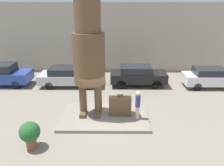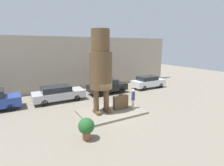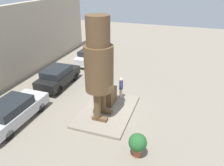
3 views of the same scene
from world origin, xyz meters
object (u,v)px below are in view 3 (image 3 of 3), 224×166
parked_car_white (90,56)px  planter_pot (138,143)px  giant_suitcase (111,96)px  tourist (121,87)px  statue_figure (99,62)px  parked_car_silver (12,111)px  parked_car_black (58,76)px

parked_car_white → planter_pot: (-11.11, -7.50, -0.03)m
giant_suitcase → tourist: tourist is taller
statue_figure → parked_car_silver: size_ratio=1.31×
giant_suitcase → parked_car_white: (7.07, 4.74, 0.07)m
giant_suitcase → parked_car_black: (1.49, 5.08, 0.12)m
parked_car_white → giant_suitcase: bearing=-146.1°
parked_car_black → planter_pot: parked_car_black is taller
tourist → parked_car_black: (0.55, 5.48, -0.20)m
giant_suitcase → parked_car_silver: parked_car_silver is taller
parked_car_silver → parked_car_white: bearing=-1.4°
parked_car_black → parked_car_white: size_ratio=1.01×
parked_car_silver → parked_car_white: parked_car_white is taller
giant_suitcase → parked_car_white: size_ratio=0.30×
statue_figure → giant_suitcase: statue_figure is taller
tourist → planter_pot: (-4.98, -2.36, -0.28)m
tourist → planter_pot: bearing=-154.7°
statue_figure → parked_car_white: statue_figure is taller
parked_car_silver → parked_car_black: bearing=0.7°
parked_car_white → statue_figure: bearing=-152.3°
tourist → parked_car_silver: bearing=130.9°
tourist → parked_car_silver: (-4.70, 5.41, -0.26)m
statue_figure → planter_pot: size_ratio=4.82×
statue_figure → planter_pot: (-2.40, -2.93, -3.01)m
statue_figure → giant_suitcase: (1.65, -0.17, -3.05)m
tourist → parked_car_silver: tourist is taller
planter_pot → parked_car_white: bearing=34.0°
tourist → parked_car_white: 8.01m
tourist → giant_suitcase: bearing=156.7°
tourist → parked_car_white: (6.13, 5.15, -0.25)m
parked_car_white → tourist: bearing=-140.0°
statue_figure → parked_car_white: (8.72, 4.58, -2.98)m
parked_car_white → planter_pot: 13.41m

